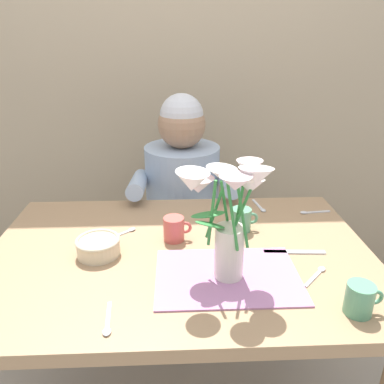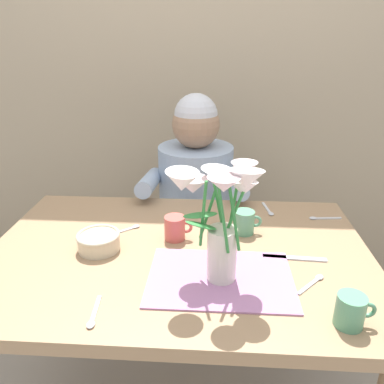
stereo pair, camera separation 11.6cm
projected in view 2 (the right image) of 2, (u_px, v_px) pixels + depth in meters
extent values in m
cube|color=tan|center=(197.00, 58.00, 1.96)|extent=(4.00, 0.10, 2.50)
cube|color=#9E7A56|center=(178.00, 256.00, 1.20)|extent=(1.20, 0.80, 0.04)
cylinder|color=#9E7A56|center=(66.00, 281.00, 1.69)|extent=(0.06, 0.06, 0.70)
cylinder|color=#9E7A56|center=(313.00, 291.00, 1.62)|extent=(0.06, 0.06, 0.70)
cylinder|color=#4C4C56|center=(195.00, 277.00, 1.97)|extent=(0.30, 0.30, 0.40)
cylinder|color=#99ADC6|center=(196.00, 198.00, 1.79)|extent=(0.34, 0.34, 0.50)
sphere|color=#A37A5B|center=(196.00, 125.00, 1.66)|extent=(0.21, 0.21, 0.21)
sphere|color=silver|center=(196.00, 115.00, 1.64)|extent=(0.19, 0.19, 0.19)
cylinder|color=#99ADC6|center=(150.00, 182.00, 1.63)|extent=(0.07, 0.33, 0.12)
cylinder|color=#99ADC6|center=(239.00, 184.00, 1.60)|extent=(0.07, 0.33, 0.12)
cube|color=#B275A3|center=(220.00, 278.00, 1.05)|extent=(0.40, 0.28, 0.00)
cylinder|color=silver|center=(222.00, 255.00, 1.02)|extent=(0.08, 0.08, 0.16)
cylinder|color=#388E42|center=(232.00, 217.00, 0.98)|extent=(0.06, 0.02, 0.15)
cone|color=white|center=(243.00, 188.00, 0.96)|extent=(0.08, 0.09, 0.05)
sphere|color=#E5D14C|center=(243.00, 186.00, 0.96)|extent=(0.02, 0.02, 0.02)
cylinder|color=#388E42|center=(233.00, 208.00, 0.99)|extent=(0.03, 0.01, 0.19)
cone|color=silver|center=(244.00, 171.00, 0.97)|extent=(0.10, 0.10, 0.05)
sphere|color=#E5D14C|center=(244.00, 169.00, 0.97)|extent=(0.02, 0.02, 0.02)
cylinder|color=#388E42|center=(219.00, 210.00, 1.01)|extent=(0.04, 0.04, 0.17)
cone|color=white|center=(216.00, 175.00, 1.01)|extent=(0.11, 0.11, 0.04)
sphere|color=#E5D14C|center=(216.00, 173.00, 1.00)|extent=(0.02, 0.02, 0.02)
cylinder|color=#388E42|center=(207.00, 215.00, 1.01)|extent=(0.05, 0.01, 0.14)
cone|color=silver|center=(193.00, 186.00, 1.01)|extent=(0.09, 0.09, 0.04)
sphere|color=#E5D14C|center=(193.00, 184.00, 1.01)|extent=(0.02, 0.02, 0.02)
cylinder|color=#388E42|center=(203.00, 215.00, 0.96)|extent=(0.02, 0.03, 0.19)
cone|color=white|center=(182.00, 181.00, 0.91)|extent=(0.12, 0.12, 0.06)
sphere|color=#E5D14C|center=(182.00, 179.00, 0.91)|extent=(0.02, 0.02, 0.02)
cylinder|color=#388E42|center=(223.00, 217.00, 0.94)|extent=(0.04, 0.03, 0.20)
cone|color=silver|center=(224.00, 185.00, 0.87)|extent=(0.11, 0.11, 0.04)
sphere|color=#E5D14C|center=(224.00, 183.00, 0.87)|extent=(0.02, 0.02, 0.02)
cylinder|color=#388E42|center=(234.00, 214.00, 0.95)|extent=(0.04, 0.03, 0.20)
cone|color=white|center=(246.00, 179.00, 0.90)|extent=(0.11, 0.11, 0.06)
sphere|color=#E5D14C|center=(247.00, 177.00, 0.90)|extent=(0.02, 0.02, 0.02)
ellipsoid|color=#388E42|center=(200.00, 215.00, 0.98)|extent=(0.09, 0.04, 0.02)
ellipsoid|color=#388E42|center=(201.00, 225.00, 0.97)|extent=(0.10, 0.07, 0.04)
cylinder|color=beige|center=(99.00, 242.00, 1.19)|extent=(0.13, 0.13, 0.05)
torus|color=beige|center=(98.00, 235.00, 1.18)|extent=(0.14, 0.14, 0.01)
cube|color=silver|center=(294.00, 258.00, 1.15)|extent=(0.19, 0.03, 0.00)
cylinder|color=#569970|center=(244.00, 222.00, 1.28)|extent=(0.07, 0.07, 0.08)
torus|color=#569970|center=(256.00, 221.00, 1.28)|extent=(0.04, 0.01, 0.04)
cylinder|color=#CC564C|center=(175.00, 228.00, 1.24)|extent=(0.07, 0.07, 0.08)
torus|color=#CC564C|center=(186.00, 227.00, 1.24)|extent=(0.04, 0.01, 0.04)
cylinder|color=#569970|center=(350.00, 311.00, 0.87)|extent=(0.07, 0.07, 0.08)
torus|color=#569970|center=(367.00, 310.00, 0.87)|extent=(0.04, 0.01, 0.04)
cube|color=silver|center=(96.00, 309.00, 0.93)|extent=(0.02, 0.10, 0.00)
ellipsoid|color=silver|center=(91.00, 324.00, 0.88)|extent=(0.02, 0.03, 0.01)
cube|color=silver|center=(121.00, 231.00, 1.30)|extent=(0.08, 0.07, 0.00)
ellipsoid|color=silver|center=(136.00, 226.00, 1.33)|extent=(0.03, 0.03, 0.01)
cube|color=silver|center=(328.00, 218.00, 1.39)|extent=(0.10, 0.02, 0.00)
ellipsoid|color=silver|center=(313.00, 218.00, 1.39)|extent=(0.03, 0.02, 0.01)
cube|color=silver|center=(267.00, 208.00, 1.47)|extent=(0.03, 0.10, 0.00)
ellipsoid|color=silver|center=(271.00, 214.00, 1.42)|extent=(0.02, 0.03, 0.01)
cube|color=silver|center=(309.00, 286.00, 1.02)|extent=(0.08, 0.08, 0.00)
ellipsoid|color=silver|center=(319.00, 277.00, 1.05)|extent=(0.03, 0.03, 0.01)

